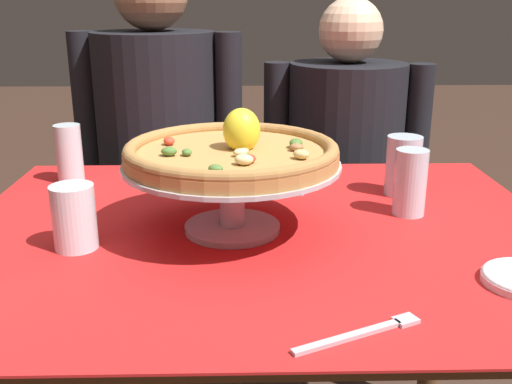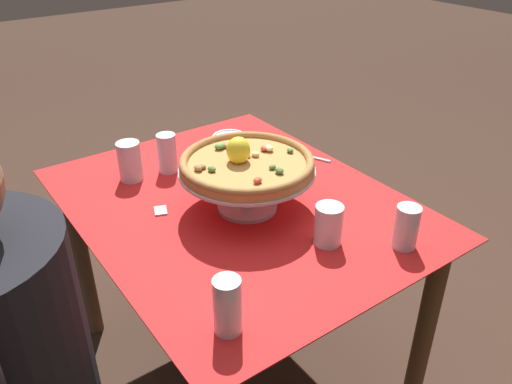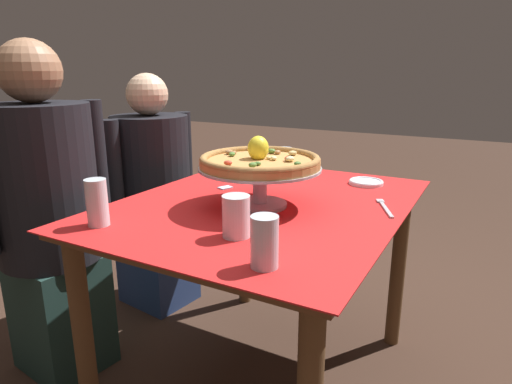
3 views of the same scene
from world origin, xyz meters
TOP-DOWN VIEW (x-y plane):
  - dining_table at (0.00, 0.00)m, footprint 1.15×0.91m
  - pizza_stand at (-0.05, -0.01)m, footprint 0.40×0.40m
  - pizza at (-0.05, -0.01)m, footprint 0.39×0.39m
  - water_glass_back_right at (0.32, 0.20)m, footprint 0.08×0.08m
  - water_glass_side_right at (0.30, 0.07)m, footprint 0.07×0.07m
  - water_glass_back_left at (-0.44, 0.31)m, footprint 0.06×0.06m
  - water_glass_side_left at (-0.33, -0.08)m, footprint 0.08×0.08m
  - dinner_fork at (0.13, -0.38)m, footprint 0.18×0.10m
  - sugar_packet at (0.08, 0.22)m, footprint 0.06×0.05m
  - diner_left at (-0.29, 0.76)m, footprint 0.52×0.41m
  - diner_right at (0.29, 0.77)m, footprint 0.52×0.40m

SIDE VIEW (x-z plane):
  - diner_right at x=0.29m, z-range -0.01..1.14m
  - dining_table at x=0.00m, z-range 0.25..0.98m
  - diner_left at x=-0.29m, z-range 0.00..1.26m
  - sugar_packet at x=0.08m, z-range 0.72..0.73m
  - dinner_fork at x=0.13m, z-range 0.72..0.73m
  - water_glass_side_left at x=-0.33m, z-range 0.72..0.83m
  - water_glass_back_right at x=0.32m, z-range 0.72..0.85m
  - water_glass_side_right at x=0.30m, z-range 0.71..0.85m
  - water_glass_back_left at x=-0.44m, z-range 0.71..0.85m
  - pizza_stand at x=-0.05m, z-range 0.75..0.89m
  - pizza at x=-0.05m, z-range 0.83..0.93m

